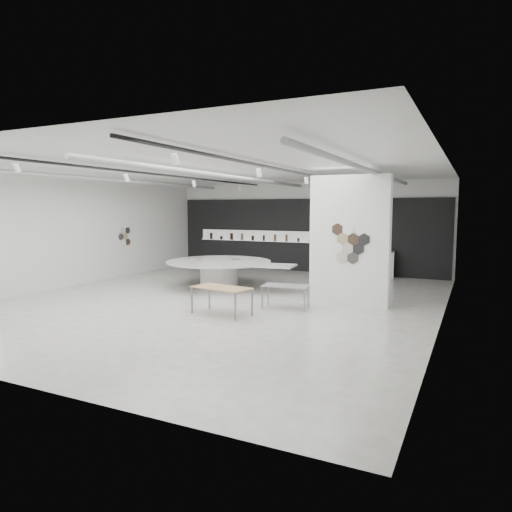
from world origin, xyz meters
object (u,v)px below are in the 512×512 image
at_px(partition_column, 350,241).
at_px(kitchen_counter, 370,264).
at_px(display_island, 221,270).
at_px(sample_table_wood, 221,289).
at_px(sample_table_stone, 286,287).

bearing_deg(partition_column, kitchen_counter, 95.73).
bearing_deg(display_island, kitchen_counter, 41.26).
bearing_deg(sample_table_wood, display_island, 120.50).
bearing_deg(sample_table_wood, partition_column, 45.25).
bearing_deg(display_island, sample_table_wood, -66.15).
distance_m(display_island, kitchen_counter, 6.16).
bearing_deg(partition_column, display_island, 168.58).
xyz_separation_m(display_island, sample_table_wood, (2.10, -3.56, 0.06)).
bearing_deg(display_island, sample_table_stone, -40.01).
relative_size(sample_table_wood, sample_table_stone, 1.25).
bearing_deg(sample_table_stone, partition_column, 40.92).
bearing_deg(kitchen_counter, display_island, -140.02).
bearing_deg(sample_table_stone, sample_table_wood, -130.36).
relative_size(display_island, sample_table_wood, 3.02).
height_order(display_island, sample_table_wood, display_island).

